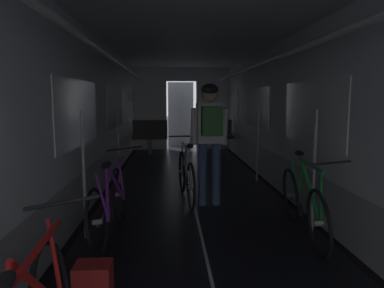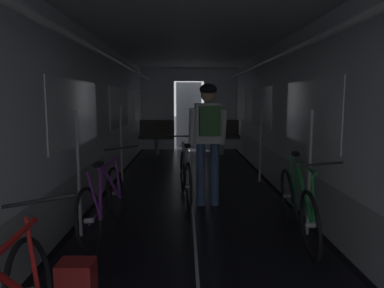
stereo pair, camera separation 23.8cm
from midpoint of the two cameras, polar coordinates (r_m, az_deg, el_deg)
The scene contains 8 objects.
train_car_shell at distance 5.34m, azimuth -1.18°, elevation 9.15°, with size 3.14×12.34×2.57m.
bench_seat_far_left at distance 9.88m, azimuth -7.45°, elevation 1.63°, with size 0.98×0.51×0.95m.
bench_seat_far_right at distance 9.92m, azimuth 2.98°, elevation 1.70°, with size 0.98×0.51×0.95m.
bicycle_purple at distance 4.12m, azimuth -14.63°, elevation -9.03°, with size 0.45×1.69×0.96m.
bicycle_green at distance 4.12m, azimuth 15.79°, elevation -9.06°, with size 0.44×1.69×0.95m.
person_cyclist_aisle at distance 4.99m, azimuth 1.50°, elevation 2.09°, with size 0.54×0.41×1.73m.
bicycle_silver_in_aisle at distance 5.34m, azimuth -2.22°, elevation -5.04°, with size 0.44×1.69×0.93m.
backpack_on_floor at distance 2.89m, azimuth -17.94°, elevation -20.85°, with size 0.26×0.20×0.34m, color maroon.
Camera 1 is at (-0.33, -1.73, 1.51)m, focal length 33.30 mm.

